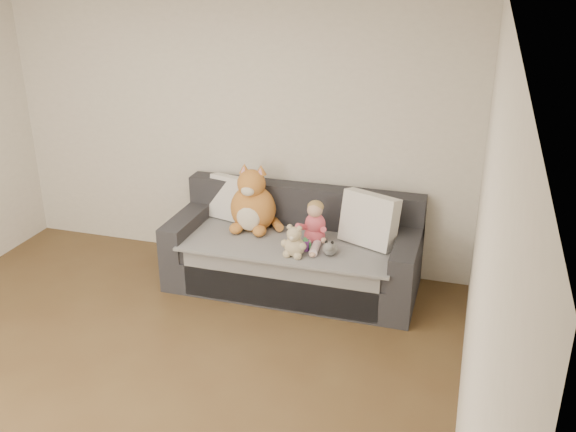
# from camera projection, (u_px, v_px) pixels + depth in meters

# --- Properties ---
(room_shell) EXTENTS (5.00, 5.00, 5.00)m
(room_shell) POSITION_uv_depth(u_px,v_px,m) (116.00, 207.00, 4.11)
(room_shell) COLOR brown
(room_shell) RESTS_ON ground
(sofa) EXTENTS (2.20, 0.94, 0.85)m
(sofa) POSITION_uv_depth(u_px,v_px,m) (294.00, 253.00, 5.75)
(sofa) COLOR #242428
(sofa) RESTS_ON ground
(cushion_left) EXTENTS (0.48, 0.30, 0.42)m
(cushion_left) POSITION_uv_depth(u_px,v_px,m) (232.00, 198.00, 6.00)
(cushion_left) COLOR silver
(cushion_left) RESTS_ON sofa
(cushion_right_back) EXTENTS (0.42, 0.20, 0.39)m
(cushion_right_back) POSITION_uv_depth(u_px,v_px,m) (367.00, 216.00, 5.65)
(cushion_right_back) COLOR silver
(cushion_right_back) RESTS_ON sofa
(cushion_right_front) EXTENTS (0.54, 0.39, 0.47)m
(cushion_right_front) POSITION_uv_depth(u_px,v_px,m) (369.00, 220.00, 5.47)
(cushion_right_front) COLOR silver
(cushion_right_front) RESTS_ON sofa
(toddler) EXTENTS (0.28, 0.40, 0.40)m
(toddler) POSITION_uv_depth(u_px,v_px,m) (314.00, 227.00, 5.48)
(toddler) COLOR #EA5260
(toddler) RESTS_ON sofa
(plush_cat) EXTENTS (0.51, 0.44, 0.64)m
(plush_cat) POSITION_uv_depth(u_px,v_px,m) (253.00, 205.00, 5.77)
(plush_cat) COLOR #A34E24
(plush_cat) RESTS_ON sofa
(teddy_bear) EXTENTS (0.22, 0.17, 0.28)m
(teddy_bear) POSITION_uv_depth(u_px,v_px,m) (294.00, 244.00, 5.29)
(teddy_bear) COLOR tan
(teddy_bear) RESTS_ON sofa
(plush_cow) EXTENTS (0.13, 0.19, 0.16)m
(plush_cow) POSITION_uv_depth(u_px,v_px,m) (330.00, 248.00, 5.32)
(plush_cow) COLOR white
(plush_cow) RESTS_ON sofa
(sippy_cup) EXTENTS (0.11, 0.09, 0.13)m
(sippy_cup) POSITION_uv_depth(u_px,v_px,m) (305.00, 244.00, 5.40)
(sippy_cup) COLOR purple
(sippy_cup) RESTS_ON sofa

